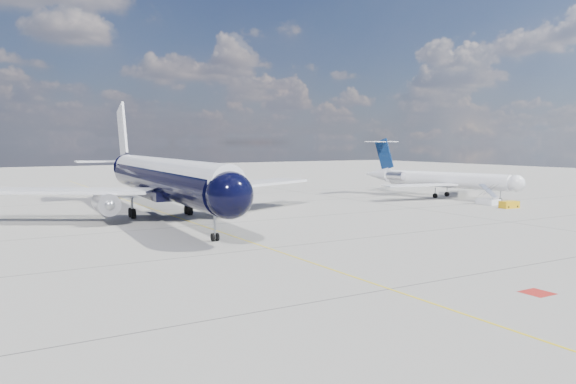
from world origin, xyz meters
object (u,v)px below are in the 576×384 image
(service_tug, at_px, (509,205))
(regional_jet, at_px, (436,178))
(boarding_stair, at_px, (488,200))
(main_airliner, at_px, (161,178))

(service_tug, bearing_deg, regional_jet, 85.90)
(regional_jet, distance_m, service_tug, 16.62)
(regional_jet, bearing_deg, service_tug, -115.19)
(boarding_stair, bearing_deg, regional_jet, 79.05)
(service_tug, bearing_deg, boarding_stair, 79.02)
(main_airliner, distance_m, regional_jet, 45.44)
(service_tug, bearing_deg, main_airliner, 166.50)
(regional_jet, distance_m, boarding_stair, 11.93)
(main_airliner, relative_size, boarding_stair, 17.25)
(boarding_stair, bearing_deg, main_airliner, 162.94)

